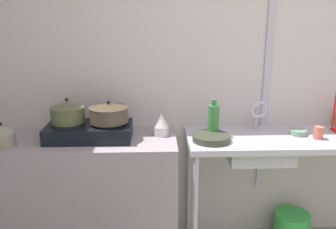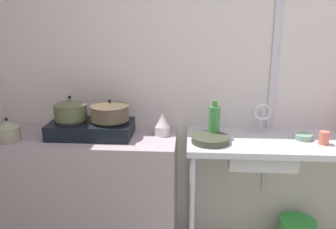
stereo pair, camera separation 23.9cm
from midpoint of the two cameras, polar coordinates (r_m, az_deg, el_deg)
The scene contains 15 objects.
wall_back at distance 2.72m, azimuth 17.71°, elevation 7.08°, with size 4.74×0.10×2.70m, color #BCB2B0.
wall_metal_strip at distance 2.66m, azimuth 19.47°, elevation 9.69°, with size 0.05×0.01×2.16m, color #A7A5B2.
counter_concrete at distance 2.70m, azimuth -10.23°, elevation -12.58°, with size 1.29×0.52×0.91m, color gray.
counter_sink at distance 2.61m, azimuth 22.41°, elevation -5.53°, with size 1.48×0.52×0.91m.
stove at distance 2.49m, azimuth -9.59°, elevation -2.25°, with size 0.57×0.31×0.12m.
pot_on_left_burner at distance 2.49m, azimuth -12.80°, elevation 0.84°, with size 0.23×0.23×0.17m.
pot_on_right_burner at distance 2.43m, azimuth -6.58°, elevation 0.50°, with size 0.26×0.26×0.15m.
pot_beside_stove at distance 2.55m, azimuth -21.98°, elevation -2.46°, with size 0.17×0.17×0.16m.
percolator at distance 2.47m, azimuth 1.79°, elevation -1.60°, with size 0.11×0.11×0.16m.
sink_basin at distance 2.51m, azimuth 17.25°, elevation -5.85°, with size 0.43×0.32×0.15m, color #A7A5B2.
faucet at distance 2.58m, azimuth 17.48°, elevation 0.05°, with size 0.12×0.07×0.23m.
frying_pan at distance 2.38m, azimuth 9.70°, elevation -4.02°, with size 0.25×0.25×0.04m, color #35372A.
cup_by_rack at distance 2.57m, azimuth 26.28°, elevation -3.44°, with size 0.06×0.06×0.09m, color #BC5E4A.
small_bowl_on_drainboard at distance 2.62m, azimuth 23.42°, elevation -3.36°, with size 0.12×0.12×0.04m, color slate.
bottle_by_sink at distance 2.44m, azimuth 10.23°, elevation -1.18°, with size 0.08×0.08×0.26m.
Camera 2 is at (-0.53, -0.79, 1.73)m, focal length 37.93 mm.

